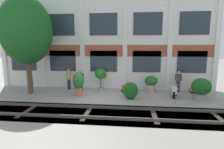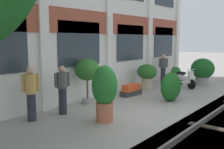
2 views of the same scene
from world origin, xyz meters
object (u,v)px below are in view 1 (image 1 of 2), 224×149
(potted_plant_fluted_column, at_px, (78,83))
(resident_near_plants, at_px, (178,81))
(scooter_near_curb, at_px, (175,91))
(topiary_hedge, at_px, (130,91))
(potted_plant_square_trough, at_px, (128,89))
(potted_plant_ribbed_drum, at_px, (201,88))
(potted_plant_stone_basin, at_px, (151,82))
(potted_plant_wide_bowl, at_px, (196,89))
(resident_by_doorway, at_px, (69,79))
(potted_plant_tall_urn, at_px, (101,74))
(broadleaf_tree, at_px, (26,32))
(resident_watching_tracks, at_px, (81,80))

(potted_plant_fluted_column, relative_size, resident_near_plants, 1.06)
(scooter_near_curb, distance_m, topiary_hedge, 3.15)
(scooter_near_curb, distance_m, resident_near_plants, 1.62)
(potted_plant_square_trough, bearing_deg, resident_near_plants, 6.68)
(potted_plant_ribbed_drum, bearing_deg, potted_plant_stone_basin, 151.20)
(potted_plant_wide_bowl, distance_m, resident_near_plants, 1.39)
(potted_plant_ribbed_drum, bearing_deg, resident_by_doorway, 169.64)
(potted_plant_square_trough, bearing_deg, potted_plant_tall_urn, 167.70)
(potted_plant_square_trough, bearing_deg, potted_plant_wide_bowl, 3.14)
(broadleaf_tree, bearing_deg, resident_by_doorway, 29.34)
(potted_plant_wide_bowl, bearing_deg, resident_by_doorway, 179.72)
(potted_plant_stone_basin, relative_size, resident_by_doorway, 0.74)
(potted_plant_stone_basin, height_order, potted_plant_fluted_column, potted_plant_fluted_column)
(potted_plant_square_trough, height_order, resident_by_doorway, resident_by_doorway)
(potted_plant_ribbed_drum, height_order, resident_watching_tracks, resident_watching_tracks)
(potted_plant_fluted_column, xyz_separation_m, potted_plant_wide_bowl, (8.49, 1.71, -0.64))
(broadleaf_tree, distance_m, potted_plant_ribbed_drum, 12.50)
(potted_plant_square_trough, relative_size, resident_near_plants, 0.70)
(potted_plant_square_trough, bearing_deg, broadleaf_tree, -171.67)
(potted_plant_square_trough, distance_m, topiary_hedge, 1.82)
(potted_plant_stone_basin, bearing_deg, resident_watching_tracks, -178.94)
(resident_watching_tracks, height_order, resident_near_plants, resident_watching_tracks)
(resident_watching_tracks, distance_m, topiary_hedge, 4.33)
(potted_plant_wide_bowl, bearing_deg, potted_plant_ribbed_drum, -100.49)
(potted_plant_square_trough, relative_size, scooter_near_curb, 0.84)
(broadleaf_tree, height_order, potted_plant_stone_basin, broadleaf_tree)
(scooter_near_curb, xyz_separation_m, resident_watching_tracks, (-6.93, 1.16, 0.41))
(potted_plant_stone_basin, height_order, resident_watching_tracks, resident_watching_tracks)
(potted_plant_stone_basin, height_order, resident_by_doorway, resident_by_doorway)
(potted_plant_square_trough, relative_size, topiary_hedge, 0.98)
(resident_watching_tracks, bearing_deg, topiary_hedge, 81.00)
(broadleaf_tree, bearing_deg, potted_plant_ribbed_drum, -1.68)
(resident_near_plants, bearing_deg, topiary_hedge, -18.55)
(potted_plant_stone_basin, distance_m, topiary_hedge, 2.56)
(potted_plant_tall_urn, distance_m, potted_plant_wide_bowl, 7.30)
(scooter_near_curb, height_order, resident_watching_tracks, resident_watching_tracks)
(scooter_near_curb, bearing_deg, potted_plant_fluted_column, -63.49)
(potted_plant_fluted_column, distance_m, potted_plant_ribbed_drum, 8.18)
(potted_plant_fluted_column, bearing_deg, topiary_hedge, -5.63)
(potted_plant_tall_urn, height_order, potted_plant_ribbed_drum, potted_plant_tall_urn)
(potted_plant_tall_urn, xyz_separation_m, resident_by_doorway, (-2.56, -0.16, -0.37))
(potted_plant_fluted_column, height_order, topiary_hedge, potted_plant_fluted_column)
(potted_plant_stone_basin, height_order, potted_plant_square_trough, potted_plant_stone_basin)
(potted_plant_ribbed_drum, bearing_deg, potted_plant_fluted_column, -179.85)
(potted_plant_wide_bowl, bearing_deg, potted_plant_stone_basin, -179.41)
(scooter_near_curb, bearing_deg, potted_plant_wide_bowl, 148.56)
(potted_plant_tall_urn, distance_m, topiary_hedge, 3.34)
(scooter_near_curb, xyz_separation_m, resident_by_doorway, (-7.98, 1.35, 0.44))
(resident_by_doorway, bearing_deg, broadleaf_tree, -32.31)
(potted_plant_square_trough, xyz_separation_m, resident_by_doorway, (-4.77, 0.32, 0.64))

